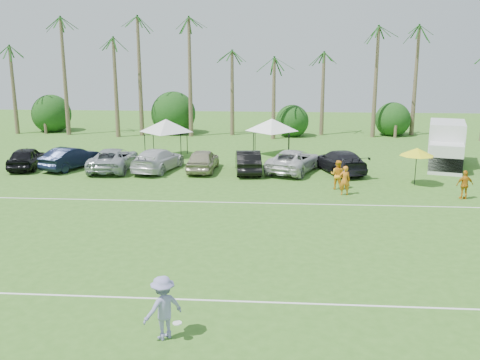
{
  "coord_description": "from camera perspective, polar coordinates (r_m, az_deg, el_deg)",
  "views": [
    {
      "loc": [
        4.79,
        -14.44,
        8.19
      ],
      "look_at": [
        2.75,
        12.76,
        1.6
      ],
      "focal_mm": 40.0,
      "sensor_mm": 36.0,
      "label": 1
    }
  ],
  "objects": [
    {
      "name": "sideline_player_b",
      "position": [
        32.92,
        10.36,
        0.56
      ],
      "size": [
        1.07,
        0.98,
        1.79
      ],
      "primitive_type": "imported",
      "rotation": [
        0.0,
        0.0,
        2.71
      ],
      "color": "orange",
      "rests_on": "ground"
    },
    {
      "name": "palm_tree_8",
      "position": [
        53.08,
        13.5,
        12.45
      ],
      "size": [
        2.4,
        2.4,
        8.9
      ],
      "color": "brown",
      "rests_on": "ground"
    },
    {
      "name": "palm_tree_5",
      "position": [
        52.65,
        -0.97,
        13.76
      ],
      "size": [
        2.4,
        2.4,
        9.9
      ],
      "color": "brown",
      "rests_on": "ground"
    },
    {
      "name": "parked_car_6",
      "position": [
        37.31,
        5.75,
        2.06
      ],
      "size": [
        4.36,
        6.15,
        1.56
      ],
      "primitive_type": "imported",
      "rotation": [
        0.0,
        0.0,
        2.79
      ],
      "color": "silver",
      "rests_on": "ground"
    },
    {
      "name": "palm_tree_3",
      "position": [
        54.01,
        -9.78,
        15.38
      ],
      "size": [
        2.4,
        2.4,
        11.9
      ],
      "color": "brown",
      "rests_on": "ground"
    },
    {
      "name": "parked_car_4",
      "position": [
        37.44,
        -3.99,
        2.13
      ],
      "size": [
        1.99,
        4.63,
        1.56
      ],
      "primitive_type": "imported",
      "rotation": [
        0.0,
        0.0,
        3.11
      ],
      "color": "tan",
      "rests_on": "ground"
    },
    {
      "name": "parked_car_5",
      "position": [
        36.96,
        0.85,
        2.02
      ],
      "size": [
        2.17,
        4.88,
        1.56
      ],
      "primitive_type": "imported",
      "rotation": [
        0.0,
        0.0,
        3.26
      ],
      "color": "black",
      "rests_on": "ground"
    },
    {
      "name": "parked_car_3",
      "position": [
        37.97,
        -8.74,
        2.17
      ],
      "size": [
        3.29,
        5.71,
        1.56
      ],
      "primitive_type": "imported",
      "rotation": [
        0.0,
        0.0,
        2.92
      ],
      "color": "silver",
      "rests_on": "ground"
    },
    {
      "name": "palm_tree_10",
      "position": [
        55.52,
        24.13,
        13.5
      ],
      "size": [
        2.4,
        2.4,
        10.9
      ],
      "color": "brown",
      "rests_on": "ground"
    },
    {
      "name": "parked_car_7",
      "position": [
        37.57,
        10.59,
        1.97
      ],
      "size": [
        3.76,
        5.78,
        1.56
      ],
      "primitive_type": "imported",
      "rotation": [
        0.0,
        0.0,
        3.46
      ],
      "color": "black",
      "rests_on": "ground"
    },
    {
      "name": "field_lines",
      "position": [
        24.36,
        -7.36,
        -6.16
      ],
      "size": [
        80.0,
        12.1,
        0.01
      ],
      "color": "white",
      "rests_on": "ground"
    },
    {
      "name": "palm_tree_6",
      "position": [
        52.45,
        3.53,
        14.68
      ],
      "size": [
        2.4,
        2.4,
        10.9
      ],
      "color": "brown",
      "rests_on": "ground"
    },
    {
      "name": "bush_tree_0",
      "position": [
        58.84,
        -19.74,
        6.56
      ],
      "size": [
        4.0,
        4.0,
        4.0
      ],
      "color": "brown",
      "rests_on": "ground"
    },
    {
      "name": "sideline_player_a",
      "position": [
        31.68,
        11.11,
        -0.04
      ],
      "size": [
        0.65,
        0.44,
        1.74
      ],
      "primitive_type": "imported",
      "rotation": [
        0.0,
        0.0,
        3.18
      ],
      "color": "orange",
      "rests_on": "ground"
    },
    {
      "name": "bush_tree_3",
      "position": [
        54.97,
        16.11,
        6.38
      ],
      "size": [
        4.0,
        4.0,
        4.0
      ],
      "color": "brown",
      "rests_on": "ground"
    },
    {
      "name": "palm_tree_7",
      "position": [
        52.57,
        8.07,
        15.5
      ],
      "size": [
        2.4,
        2.4,
        11.9
      ],
      "color": "brown",
      "rests_on": "ground"
    },
    {
      "name": "parked_car_2",
      "position": [
        38.74,
        -13.34,
        2.19
      ],
      "size": [
        2.76,
        5.68,
        1.56
      ],
      "primitive_type": "imported",
      "rotation": [
        0.0,
        0.0,
        3.17
      ],
      "color": "#989EA4",
      "rests_on": "ground"
    },
    {
      "name": "parked_car_1",
      "position": [
        40.0,
        -17.58,
        2.27
      ],
      "size": [
        3.26,
        5.0,
        1.56
      ],
      "primitive_type": "imported",
      "rotation": [
        0.0,
        0.0,
        2.77
      ],
      "color": "black",
      "rests_on": "ground"
    },
    {
      "name": "canopy_tent_left",
      "position": [
        42.54,
        -7.92,
        6.44
      ],
      "size": [
        4.32,
        4.32,
        3.5
      ],
      "color": "black",
      "rests_on": "ground"
    },
    {
      "name": "parked_car_0",
      "position": [
        41.1,
        -21.79,
        2.22
      ],
      "size": [
        2.55,
        4.81,
        1.56
      ],
      "primitive_type": "imported",
      "rotation": [
        0.0,
        0.0,
        3.3
      ],
      "color": "black",
      "rests_on": "ground"
    },
    {
      "name": "ground",
      "position": [
        17.27,
        -12.81,
        -15.08
      ],
      "size": [
        120.0,
        120.0,
        0.0
      ],
      "primitive_type": "plane",
      "color": "#386B20",
      "rests_on": "ground"
    },
    {
      "name": "palm_tree_0",
      "position": [
        58.89,
        -23.31,
        11.82
      ],
      "size": [
        2.4,
        2.4,
        8.9
      ],
      "color": "brown",
      "rests_on": "ground"
    },
    {
      "name": "sideline_player_c",
      "position": [
        32.77,
        22.85,
        -0.48
      ],
      "size": [
        1.02,
        0.54,
        1.66
      ],
      "primitive_type": "imported",
      "rotation": [
        0.0,
        0.0,
        3.28
      ],
      "color": "orange",
      "rests_on": "ground"
    },
    {
      "name": "bush_tree_2",
      "position": [
        53.83,
        5.57,
        6.7
      ],
      "size": [
        4.0,
        4.0,
        4.0
      ],
      "color": "brown",
      "rests_on": "ground"
    },
    {
      "name": "frisbee_player",
      "position": [
        16.05,
        -8.2,
        -13.32
      ],
      "size": [
        1.4,
        1.36,
        1.92
      ],
      "rotation": [
        0.0,
        0.0,
        3.88
      ],
      "color": "#8886BE",
      "rests_on": "ground"
    },
    {
      "name": "palm_tree_2",
      "position": [
        55.07,
        -13.91,
        14.27
      ],
      "size": [
        2.4,
        2.4,
        10.9
      ],
      "color": "brown",
      "rests_on": "ground"
    },
    {
      "name": "palm_tree_1",
      "position": [
        56.78,
        -18.79,
        13.05
      ],
      "size": [
        2.4,
        2.4,
        9.9
      ],
      "color": "brown",
      "rests_on": "ground"
    },
    {
      "name": "box_truck",
      "position": [
        41.44,
        21.14,
        3.66
      ],
      "size": [
        3.89,
        6.56,
        3.18
      ],
      "rotation": [
        0.0,
        0.0,
        -0.27
      ],
      "color": "silver",
      "rests_on": "ground"
    },
    {
      "name": "palm_tree_9",
      "position": [
        54.08,
        18.92,
        13.05
      ],
      "size": [
        2.4,
        2.4,
        9.9
      ],
      "color": "brown",
      "rests_on": "ground"
    },
    {
      "name": "bush_tree_1",
      "position": [
        54.89,
        -7.14,
        6.79
      ],
      "size": [
        4.0,
        4.0,
        4.0
      ],
      "color": "brown",
      "rests_on": "ground"
    },
    {
      "name": "palm_tree_4",
      "position": [
        53.17,
        -5.37,
        12.76
      ],
      "size": [
        2.4,
        2.4,
        8.9
      ],
      "color": "brown",
      "rests_on": "ground"
    },
    {
      "name": "market_umbrella",
      "position": [
        34.83,
        18.36,
        2.87
      ],
      "size": [
        2.13,
        2.13,
        2.37
      ],
      "color": "black",
      "rests_on": "ground"
    },
    {
      "name": "canopy_tent_right",
      "position": [
        42.81,
        3.42,
        6.56
      ],
      "size": [
        4.28,
        4.28,
        3.47
      ],
      "color": "black",
      "rests_on": "ground"
    }
  ]
}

